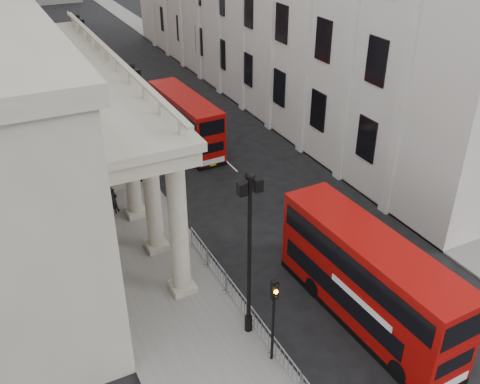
{
  "coord_description": "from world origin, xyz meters",
  "views": [
    {
      "loc": [
        -9.12,
        -12.17,
        18.04
      ],
      "look_at": [
        2.51,
        11.1,
        3.02
      ],
      "focal_mm": 40.0,
      "sensor_mm": 36.0,
      "label": 1
    }
  ],
  "objects": [
    {
      "name": "crowd_barriers",
      "position": [
        -0.35,
        2.23,
        0.67
      ],
      "size": [
        0.5,
        18.75,
        1.1
      ],
      "color": "gray",
      "rests_on": "sidewalk_west"
    },
    {
      "name": "lamp_post_mid",
      "position": [
        -0.6,
        20.0,
        4.91
      ],
      "size": [
        1.05,
        0.44,
        8.32
      ],
      "color": "black",
      "rests_on": "sidewalk_west"
    },
    {
      "name": "pedestrian_b",
      "position": [
        -3.49,
        16.95,
        0.94
      ],
      "size": [
        0.8,
        0.63,
        1.63
      ],
      "primitive_type": "imported",
      "rotation": [
        0.0,
        0.0,
        3.12
      ],
      "color": "black",
      "rests_on": "sidewalk_west"
    },
    {
      "name": "lamp_post_south",
      "position": [
        -0.6,
        4.0,
        4.91
      ],
      "size": [
        1.05,
        0.44,
        8.32
      ],
      "color": "black",
      "rests_on": "sidewalk_west"
    },
    {
      "name": "bus_far",
      "position": [
        4.44,
        24.44,
        2.13
      ],
      "size": [
        2.67,
        9.52,
        4.07
      ],
      "rotation": [
        0.0,
        0.0,
        0.04
      ],
      "color": "#AA0A07",
      "rests_on": "ground"
    },
    {
      "name": "sidewalk_east",
      "position": [
        13.5,
        30.0,
        0.06
      ],
      "size": [
        3.0,
        140.0,
        0.12
      ],
      "primitive_type": "cube",
      "color": "slate",
      "rests_on": "ground"
    },
    {
      "name": "lamp_post_north",
      "position": [
        -0.6,
        36.0,
        4.91
      ],
      "size": [
        1.05,
        0.44,
        8.32
      ],
      "color": "black",
      "rests_on": "sidewalk_west"
    },
    {
      "name": "traffic_light",
      "position": [
        -0.5,
        1.98,
        3.11
      ],
      "size": [
        0.28,
        0.33,
        4.3
      ],
      "color": "black",
      "rests_on": "sidewalk_west"
    },
    {
      "name": "pedestrian_c",
      "position": [
        -3.18,
        22.2,
        0.97
      ],
      "size": [
        0.92,
        0.69,
        1.71
      ],
      "primitive_type": "imported",
      "rotation": [
        0.0,
        0.0,
        6.09
      ],
      "color": "black",
      "rests_on": "sidewalk_west"
    },
    {
      "name": "kerb",
      "position": [
        -0.05,
        30.0,
        0.07
      ],
      "size": [
        0.2,
        140.0,
        0.14
      ],
      "primitive_type": "cube",
      "color": "slate",
      "rests_on": "ground"
    },
    {
      "name": "pedestrian_a",
      "position": [
        -3.53,
        16.76,
        1.03
      ],
      "size": [
        0.73,
        0.55,
        1.81
      ],
      "primitive_type": "imported",
      "rotation": [
        0.0,
        0.0,
        -0.19
      ],
      "color": "black",
      "rests_on": "sidewalk_west"
    },
    {
      "name": "sidewalk_west",
      "position": [
        -3.0,
        30.0,
        0.06
      ],
      "size": [
        6.0,
        140.0,
        0.12
      ],
      "primitive_type": "cube",
      "color": "slate",
      "rests_on": "ground"
    },
    {
      "name": "bus_near",
      "position": [
        4.74,
        2.42,
        2.37
      ],
      "size": [
        2.93,
        10.59,
        4.53
      ],
      "rotation": [
        0.0,
        0.0,
        0.04
      ],
      "color": "#950906",
      "rests_on": "ground"
    }
  ]
}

